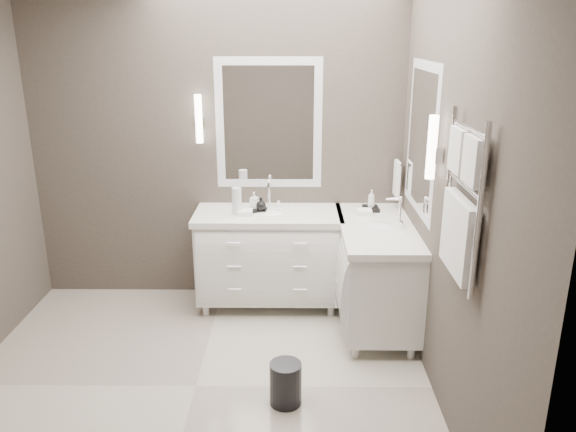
{
  "coord_description": "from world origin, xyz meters",
  "views": [
    {
      "loc": [
        0.66,
        -3.25,
        2.28
      ],
      "look_at": [
        0.62,
        0.7,
        0.99
      ],
      "focal_mm": 35.0,
      "sensor_mm": 36.0,
      "label": 1
    }
  ],
  "objects_px": {
    "vanity_right": "(376,268)",
    "waste_bin": "(286,383)",
    "vanity_back": "(269,253)",
    "towel_ladder": "(461,209)"
  },
  "relations": [
    {
      "from": "vanity_right",
      "to": "waste_bin",
      "type": "bearing_deg",
      "value": -123.63
    },
    {
      "from": "waste_bin",
      "to": "vanity_back",
      "type": "bearing_deg",
      "value": 96.62
    },
    {
      "from": "vanity_right",
      "to": "towel_ladder",
      "type": "distance_m",
      "value": 1.6
    },
    {
      "from": "vanity_back",
      "to": "vanity_right",
      "type": "relative_size",
      "value": 1.0
    },
    {
      "from": "vanity_right",
      "to": "waste_bin",
      "type": "height_order",
      "value": "vanity_right"
    },
    {
      "from": "vanity_back",
      "to": "waste_bin",
      "type": "distance_m",
      "value": 1.45
    },
    {
      "from": "vanity_right",
      "to": "towel_ladder",
      "type": "xyz_separation_m",
      "value": [
        0.23,
        -1.3,
        0.91
      ]
    },
    {
      "from": "vanity_back",
      "to": "vanity_right",
      "type": "height_order",
      "value": "same"
    },
    {
      "from": "vanity_back",
      "to": "vanity_right",
      "type": "xyz_separation_m",
      "value": [
        0.88,
        -0.33,
        0.0
      ]
    },
    {
      "from": "vanity_back",
      "to": "waste_bin",
      "type": "relative_size",
      "value": 4.3
    }
  ]
}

